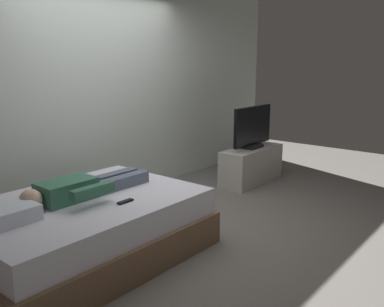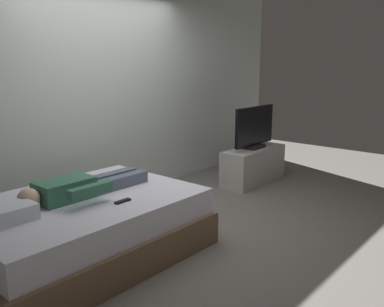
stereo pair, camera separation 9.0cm
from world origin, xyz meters
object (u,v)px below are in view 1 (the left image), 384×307
object	(u,v)px
bed	(84,229)
pillow	(1,216)
person	(81,188)
tv	(253,128)
remote	(125,202)
tv_stand	(251,165)

from	to	relation	value
bed	pillow	bearing A→B (deg)	-180.00
person	tv	bearing A→B (deg)	1.27
tv	remote	bearing A→B (deg)	-170.43
person	remote	world-z (taller)	person
bed	tv_stand	world-z (taller)	bed
pillow	tv	xyz separation A→B (m)	(3.68, 0.12, 0.18)
bed	person	world-z (taller)	person
person	tv_stand	bearing A→B (deg)	1.27
bed	tv_stand	size ratio (longest dim) A/B	1.87
pillow	tv_stand	size ratio (longest dim) A/B	0.44
tv_stand	tv	world-z (taller)	tv
remote	tv_stand	world-z (taller)	remote
remote	tv_stand	bearing A→B (deg)	9.57
pillow	tv	size ratio (longest dim) A/B	0.55
pillow	tv	world-z (taller)	tv
pillow	bed	bearing A→B (deg)	0.00
bed	tv	size ratio (longest dim) A/B	2.33
remote	tv_stand	size ratio (longest dim) A/B	0.14
remote	pillow	bearing A→B (deg)	158.45
pillow	tv_stand	xyz separation A→B (m)	(3.68, 0.12, -0.35)
bed	remote	size ratio (longest dim) A/B	13.68
tv_stand	tv	xyz separation A→B (m)	(0.00, 0.00, 0.53)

